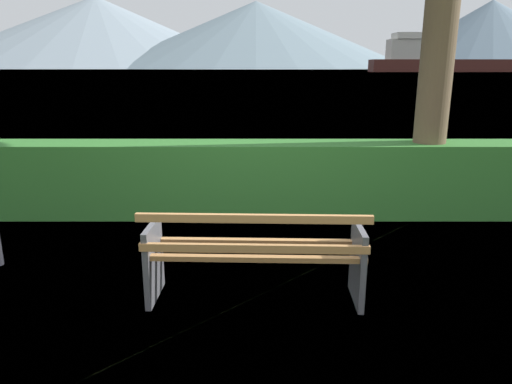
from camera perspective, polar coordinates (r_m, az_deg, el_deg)
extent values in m
plane|color=olive|center=(4.21, -0.03, -12.77)|extent=(1400.00, 1400.00, 0.00)
plane|color=#7A99A8|center=(311.26, 0.11, 14.74)|extent=(620.00, 620.00, 0.00)
cube|color=#A0703F|center=(3.84, -0.13, -8.17)|extent=(1.84, 0.13, 0.04)
cube|color=#A0703F|center=(4.02, -0.03, -7.08)|extent=(1.84, 0.13, 0.04)
cube|color=#A0703F|center=(4.19, 0.06, -6.09)|extent=(1.84, 0.13, 0.04)
cube|color=#A0703F|center=(3.72, -0.18, -6.92)|extent=(1.84, 0.10, 0.06)
cube|color=#A0703F|center=(3.59, -0.21, -3.27)|extent=(1.84, 0.10, 0.06)
cube|color=#4C4C51|center=(4.16, -12.36, -8.30)|extent=(0.07, 0.51, 0.68)
cube|color=#4C4C51|center=(4.11, 12.46, -8.64)|extent=(0.07, 0.51, 0.68)
cube|color=#2D6B28|center=(6.31, 0.02, 1.62)|extent=(13.59, 0.68, 0.99)
cylinder|color=brown|center=(6.61, 21.99, 20.40)|extent=(0.42, 0.42, 5.39)
cube|color=#471E19|center=(209.38, 24.09, 13.96)|extent=(73.57, 10.01, 4.80)
cube|color=beige|center=(201.15, 17.93, 16.30)|extent=(13.31, 8.45, 7.67)
cube|color=silver|center=(201.38, 18.05, 17.73)|extent=(9.35, 9.33, 2.40)
cube|color=#335693|center=(254.96, 18.88, 13.96)|extent=(2.69, 8.41, 0.70)
cube|color=silver|center=(254.96, 18.89, 14.11)|extent=(1.82, 3.05, 0.66)
cone|color=gray|center=(627.47, -18.72, 17.99)|extent=(397.46, 397.46, 83.71)
cone|color=slate|center=(543.64, 0.11, 18.66)|extent=(341.07, 341.07, 71.50)
cone|color=slate|center=(664.30, 26.80, 16.85)|extent=(273.13, 273.13, 80.05)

